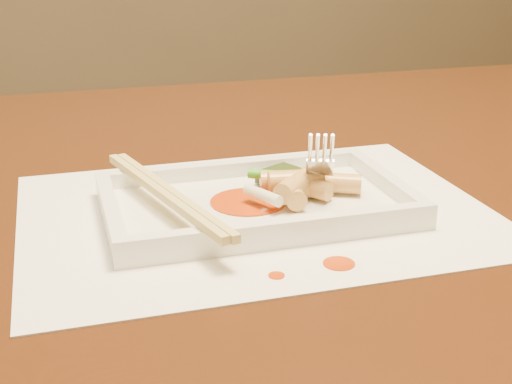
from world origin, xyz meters
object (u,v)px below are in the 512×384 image
object	(u,v)px
table	(216,277)
fork	(327,109)
plate_base	(256,207)
chopstick_a	(161,193)
placemat	(256,212)

from	to	relation	value
table	fork	bearing A→B (deg)	-35.70
plate_base	chopstick_a	world-z (taller)	chopstick_a
placemat	fork	xyz separation A→B (m)	(0.07, 0.02, 0.08)
plate_base	chopstick_a	xyz separation A→B (m)	(-0.08, 0.00, 0.02)
placemat	chopstick_a	size ratio (longest dim) A/B	1.82
table	fork	world-z (taller)	fork
chopstick_a	placemat	bearing A→B (deg)	0.00
chopstick_a	fork	size ratio (longest dim) A/B	1.57
plate_base	table	bearing A→B (deg)	102.93
table	placemat	size ratio (longest dim) A/B	3.50
table	placemat	bearing A→B (deg)	-77.07
chopstick_a	fork	world-z (taller)	fork
table	chopstick_a	bearing A→B (deg)	-127.70
placemat	plate_base	world-z (taller)	plate_base
placemat	fork	world-z (taller)	fork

